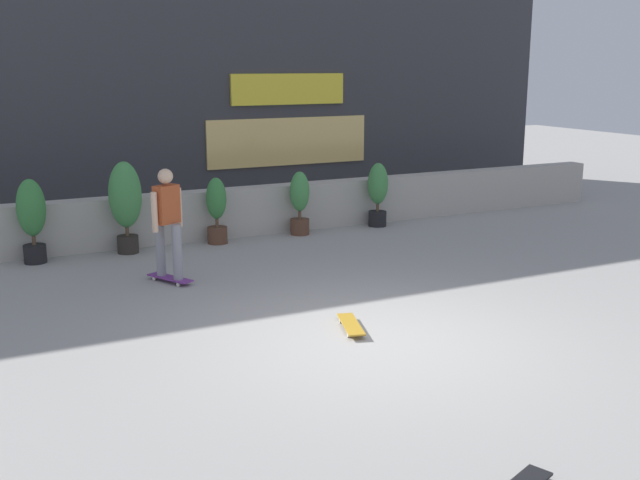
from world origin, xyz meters
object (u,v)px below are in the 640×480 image
skater_by_wall_right (167,220)px  potted_plant_4 (378,192)px  potted_plant_3 (300,201)px  potted_plant_1 (125,200)px  potted_plant_0 (32,216)px  skateboard_aside (351,325)px  potted_plant_2 (217,209)px

skater_by_wall_right → potted_plant_4: bearing=23.4°
potted_plant_4 → skater_by_wall_right: size_ratio=0.75×
potted_plant_3 → potted_plant_1: bearing=180.0°
potted_plant_0 → skater_by_wall_right: skater_by_wall_right is taller
skateboard_aside → skater_by_wall_right: bearing=115.4°
skateboard_aside → potted_plant_2: bearing=89.8°
skater_by_wall_right → skateboard_aside: bearing=-64.6°
potted_plant_0 → potted_plant_1: bearing=0.0°
potted_plant_3 → potted_plant_0: bearing=180.0°
potted_plant_1 → potted_plant_4: size_ratio=1.24×
potted_plant_3 → potted_plant_4: 1.71m
potted_plant_1 → skateboard_aside: 5.38m
potted_plant_2 → potted_plant_3: (1.64, -0.00, 0.01)m
potted_plant_0 → skateboard_aside: size_ratio=1.68×
potted_plant_3 → skateboard_aside: bearing=-108.2°
potted_plant_3 → skater_by_wall_right: (-3.09, -2.07, 0.30)m
potted_plant_3 → skater_by_wall_right: bearing=-146.1°
potted_plant_3 → skater_by_wall_right: size_ratio=0.71×
potted_plant_3 → skater_by_wall_right: 3.73m
potted_plant_2 → skateboard_aside: 5.10m
potted_plant_1 → potted_plant_3: size_ratio=1.31×
potted_plant_0 → skater_by_wall_right: bearing=-51.3°
potted_plant_2 → potted_plant_4: size_ratio=0.94×
potted_plant_1 → potted_plant_4: (4.95, 0.00, -0.23)m
skater_by_wall_right → potted_plant_0: bearing=128.7°
potted_plant_1 → potted_plant_4: bearing=0.0°
potted_plant_4 → skater_by_wall_right: skater_by_wall_right is taller
potted_plant_0 → potted_plant_4: bearing=0.0°
potted_plant_2 → skateboard_aside: bearing=-90.2°
potted_plant_1 → potted_plant_2: (1.61, 0.00, -0.29)m
skater_by_wall_right → skateboard_aside: size_ratio=2.06×
potted_plant_1 → potted_plant_4: 4.96m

